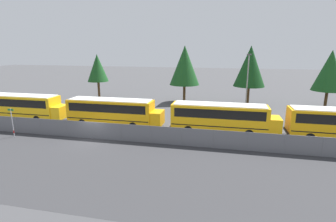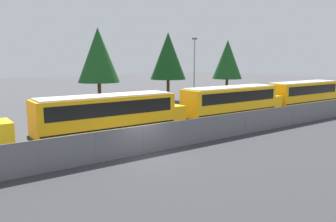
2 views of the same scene
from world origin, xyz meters
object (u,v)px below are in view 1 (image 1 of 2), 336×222
(light_pole, at_px, (247,82))
(tree_0, at_px, (330,71))
(tree_3, at_px, (98,68))
(school_bus_2, at_px, (113,110))
(school_bus_1, at_px, (22,105))
(tree_1, at_px, (250,66))
(school_bus_3, at_px, (221,116))
(tree_2, at_px, (185,65))
(street_sign, at_px, (12,122))

(light_pole, height_order, tree_0, tree_0)
(tree_3, bearing_deg, school_bus_2, -58.52)
(school_bus_1, height_order, tree_1, tree_1)
(school_bus_2, xyz_separation_m, tree_0, (28.43, 15.96, 3.89))
(school_bus_1, xyz_separation_m, school_bus_2, (12.78, -0.21, 0.00))
(light_pole, bearing_deg, school_bus_1, -162.14)
(school_bus_2, height_order, tree_3, tree_3)
(tree_0, bearing_deg, school_bus_3, -134.48)
(school_bus_2, height_order, light_pole, light_pole)
(school_bus_2, relative_size, school_bus_3, 1.00)
(tree_0, xyz_separation_m, tree_1, (-11.66, 0.11, 0.47))
(tree_3, bearing_deg, tree_2, -4.25)
(school_bus_2, distance_m, school_bus_3, 12.77)
(light_pole, bearing_deg, tree_3, 164.13)
(street_sign, xyz_separation_m, tree_0, (37.08, 21.98, 4.18))
(tree_0, bearing_deg, tree_1, 179.48)
(school_bus_2, xyz_separation_m, tree_3, (-10.40, 16.99, 3.57))
(school_bus_3, relative_size, light_pole, 1.39)
(school_bus_2, xyz_separation_m, street_sign, (-8.64, -6.01, -0.29))
(school_bus_2, bearing_deg, tree_0, 29.31)
(tree_0, height_order, tree_3, tree_0)
(tree_1, xyz_separation_m, tree_2, (-10.58, -0.31, 0.01))
(street_sign, distance_m, tree_0, 43.30)
(tree_2, bearing_deg, school_bus_3, -67.33)
(school_bus_2, relative_size, tree_1, 1.22)
(street_sign, height_order, tree_1, tree_1)
(tree_2, bearing_deg, tree_3, 175.75)
(tree_0, distance_m, tree_1, 11.67)
(street_sign, height_order, tree_2, tree_2)
(tree_0, bearing_deg, light_pole, -152.49)
(school_bus_1, distance_m, tree_2, 24.91)
(light_pole, xyz_separation_m, tree_2, (-9.80, 6.27, 1.72))
(school_bus_1, bearing_deg, tree_3, 81.95)
(street_sign, relative_size, light_pole, 0.37)
(school_bus_2, bearing_deg, school_bus_3, 0.06)
(tree_0, bearing_deg, school_bus_2, -150.69)
(school_bus_1, xyz_separation_m, tree_2, (18.97, 15.54, 4.38))
(school_bus_1, bearing_deg, light_pole, 17.86)
(school_bus_3, distance_m, tree_2, 17.61)
(school_bus_2, height_order, tree_0, tree_0)
(light_pole, bearing_deg, school_bus_2, -149.33)
(school_bus_1, distance_m, street_sign, 7.48)
(tree_1, distance_m, tree_3, 27.20)
(tree_0, relative_size, tree_3, 1.11)
(light_pole, distance_m, tree_1, 6.84)
(street_sign, xyz_separation_m, tree_2, (14.84, 21.77, 4.67))
(school_bus_3, distance_m, tree_1, 17.11)
(street_sign, xyz_separation_m, light_pole, (24.64, 15.50, 2.95))
(street_sign, distance_m, tree_3, 23.39)
(light_pole, bearing_deg, tree_2, 147.38)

